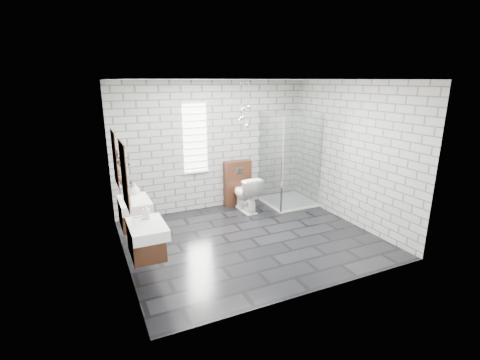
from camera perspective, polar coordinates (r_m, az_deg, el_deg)
floor at (r=6.24m, az=1.77°, el=-9.61°), size 4.20×3.60×0.02m
ceiling at (r=5.62m, az=2.02°, el=16.25°), size 4.20×3.60×0.02m
wall_back at (r=7.41m, az=-4.44°, el=5.58°), size 4.20×0.02×2.70m
wall_front at (r=4.30m, az=12.78°, el=-2.50°), size 4.20×0.02×2.70m
wall_left at (r=5.21m, az=-19.32°, el=0.23°), size 0.02×3.60×2.70m
wall_right at (r=6.97m, az=17.63°, el=4.21°), size 0.02×3.60×2.70m
vanity_left at (r=4.85m, az=-15.48°, el=-8.06°), size 0.47×0.70×1.57m
vanity_right at (r=5.85m, az=-17.32°, el=-3.99°), size 0.47×0.70×1.57m
shelf_lower at (r=5.18m, az=-18.36°, el=-0.12°), size 0.14×0.30×0.03m
shelf_upper at (r=5.12m, az=-18.61°, el=2.68°), size 0.14×0.30×0.03m
window at (r=7.22m, az=-7.39°, el=6.84°), size 0.56×0.05×1.48m
cistern_panel at (r=7.70m, az=-0.42°, el=-0.48°), size 0.60×0.20×1.00m
flush_plate at (r=7.52m, az=-0.09°, el=1.51°), size 0.18×0.01×0.12m
shower_enclosure at (r=7.71m, az=7.86°, el=-0.57°), size 1.00×1.00×2.03m
pendant_cluster at (r=7.11m, az=0.71°, el=10.64°), size 0.29×0.23×0.93m
toilet at (r=7.37m, az=0.95°, el=-2.22°), size 0.45×0.76×0.76m
soap_bottle_a at (r=4.96m, az=-15.19°, el=-5.01°), size 0.12×0.12×0.21m
soap_bottle_b at (r=6.07m, az=-16.84°, el=-1.38°), size 0.18×0.18×0.18m
soap_bottle_c at (r=5.07m, az=-18.23°, el=0.80°), size 0.09×0.09×0.18m
vase at (r=5.14m, az=-18.63°, el=3.64°), size 0.13×0.13×0.13m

